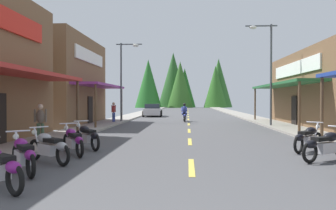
% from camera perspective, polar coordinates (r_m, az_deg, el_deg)
% --- Properties ---
extents(ground, '(10.33, 94.35, 0.10)m').
position_cam_1_polar(ground, '(33.89, 3.49, -2.32)').
color(ground, '#4C4C4F').
extents(sidewalk_left, '(2.27, 94.35, 0.12)m').
position_cam_1_polar(sidewalk_left, '(34.44, -7.06, -2.09)').
color(sidewalk_left, '#9E9991').
rests_on(sidewalk_left, ground).
extents(sidewalk_right, '(2.27, 94.35, 0.12)m').
position_cam_1_polar(sidewalk_right, '(34.48, 14.02, -2.11)').
color(sidewalk_right, gray).
rests_on(sidewalk_right, ground).
extents(centerline_dashes, '(0.16, 71.22, 0.01)m').
position_cam_1_polar(centerline_dashes, '(37.07, 3.47, -1.96)').
color(centerline_dashes, '#E0C64C').
rests_on(centerline_dashes, ground).
extents(storefront_left_far, '(9.91, 9.67, 6.48)m').
position_cam_1_polar(storefront_left_far, '(27.20, -21.40, 3.76)').
color(storefront_left_far, brown).
rests_on(storefront_left_far, ground).
extents(streetlamp_left, '(2.14, 0.30, 6.52)m').
position_cam_1_polar(streetlamp_left, '(27.88, -7.36, 5.77)').
color(streetlamp_left, '#474C51').
rests_on(streetlamp_left, ground).
extents(streetlamp_right, '(2.14, 0.30, 6.97)m').
position_cam_1_polar(streetlamp_right, '(23.82, 16.46, 7.17)').
color(streetlamp_right, '#474C51').
rests_on(streetlamp_right, ground).
extents(motorcycle_parked_right_2, '(1.86, 1.24, 1.04)m').
position_cam_1_polar(motorcycle_parked_right_2, '(11.12, 25.33, -6.16)').
color(motorcycle_parked_right_2, black).
rests_on(motorcycle_parked_right_2, ground).
extents(motorcycle_parked_right_3, '(1.56, 1.61, 1.04)m').
position_cam_1_polar(motorcycle_parked_right_3, '(12.90, 22.79, -5.18)').
color(motorcycle_parked_right_3, black).
rests_on(motorcycle_parked_right_3, ground).
extents(motorcycle_parked_left_1, '(1.44, 1.72, 1.04)m').
position_cam_1_polar(motorcycle_parked_left_1, '(9.14, -23.47, -7.66)').
color(motorcycle_parked_left_1, black).
rests_on(motorcycle_parked_left_1, ground).
extents(motorcycle_parked_left_2, '(1.78, 1.35, 1.04)m').
position_cam_1_polar(motorcycle_parked_left_2, '(10.33, -19.68, -6.66)').
color(motorcycle_parked_left_2, black).
rests_on(motorcycle_parked_left_2, ground).
extents(motorcycle_parked_left_3, '(1.33, 1.80, 1.04)m').
position_cam_1_polar(motorcycle_parked_left_3, '(11.64, -15.91, -5.80)').
color(motorcycle_parked_left_3, black).
rests_on(motorcycle_parked_left_3, ground).
extents(motorcycle_parked_left_4, '(1.47, 1.69, 1.04)m').
position_cam_1_polar(motorcycle_parked_left_4, '(12.88, -13.67, -5.15)').
color(motorcycle_parked_left_4, black).
rests_on(motorcycle_parked_left_4, ground).
extents(rider_cruising_lead, '(0.60, 2.14, 1.57)m').
position_cam_1_polar(rider_cruising_lead, '(28.21, 2.81, -1.53)').
color(rider_cruising_lead, black).
rests_on(rider_cruising_lead, ground).
extents(pedestrian_by_shop, '(0.36, 0.54, 1.65)m').
position_cam_1_polar(pedestrian_by_shop, '(26.68, -9.25, -1.03)').
color(pedestrian_by_shop, '#333F8C').
rests_on(pedestrian_by_shop, ground).
extents(pedestrian_browsing, '(0.57, 0.26, 1.67)m').
position_cam_1_polar(pedestrian_browsing, '(15.24, -20.93, -2.46)').
color(pedestrian_browsing, '#3F593F').
rests_on(pedestrian_browsing, ground).
extents(parked_car_curbside, '(2.24, 4.38, 1.40)m').
position_cam_1_polar(parked_car_curbside, '(37.25, -2.64, -0.90)').
color(parked_car_curbside, silver).
rests_on(parked_car_curbside, ground).
extents(treeline_backdrop, '(23.86, 12.36, 13.91)m').
position_cam_1_polar(treeline_backdrop, '(83.29, 2.82, 3.65)').
color(treeline_backdrop, '#316323').
rests_on(treeline_backdrop, ground).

